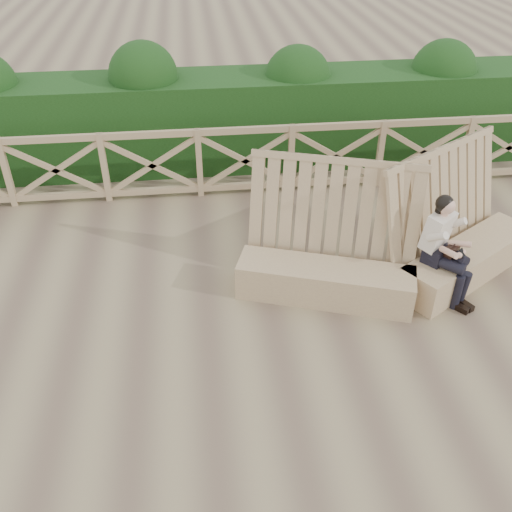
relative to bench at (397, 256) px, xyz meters
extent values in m
plane|color=brown|center=(-1.60, -0.92, -0.40)|extent=(60.00, 60.00, 0.00)
cube|color=#957155|center=(-0.92, -0.18, -0.17)|extent=(2.13, 1.15, 0.45)
cube|color=#957155|center=(-0.84, 0.08, 0.40)|extent=(2.11, 1.10, 1.56)
cube|color=#957155|center=(0.94, 0.03, -0.17)|extent=(2.03, 1.53, 0.45)
cube|color=#957155|center=(0.80, 0.26, 0.40)|extent=(2.00, 1.48, 1.56)
cube|color=black|center=(0.40, -0.20, 0.15)|extent=(0.40, 0.38, 0.20)
cube|color=beige|center=(0.37, -0.17, 0.45)|extent=(0.44, 0.42, 0.47)
sphere|color=tan|center=(0.40, -0.20, 0.79)|extent=(0.26, 0.26, 0.19)
sphere|color=black|center=(0.38, -0.18, 0.81)|extent=(0.29, 0.29, 0.21)
cylinder|color=black|center=(0.45, -0.40, 0.13)|extent=(0.36, 0.41, 0.13)
cylinder|color=black|center=(0.55, -0.30, 0.19)|extent=(0.36, 0.41, 0.15)
cylinder|color=black|center=(0.57, -0.56, -0.17)|extent=(0.15, 0.15, 0.45)
cylinder|color=black|center=(0.66, -0.51, -0.17)|extent=(0.15, 0.15, 0.45)
cube|color=black|center=(0.62, -0.62, -0.36)|extent=(0.20, 0.22, 0.07)
cube|color=black|center=(0.70, -0.58, -0.36)|extent=(0.20, 0.22, 0.07)
cube|color=black|center=(0.51, -0.32, 0.24)|extent=(0.22, 0.21, 0.13)
cube|color=black|center=(0.59, -0.44, 0.29)|extent=(0.10, 0.10, 0.11)
cube|color=#937D55|center=(-1.60, 2.58, 0.65)|extent=(10.10, 0.07, 0.10)
cube|color=#937D55|center=(-1.60, 2.58, -0.28)|extent=(10.10, 0.07, 0.10)
cube|color=black|center=(-1.60, 3.78, 0.35)|extent=(12.00, 1.20, 1.50)
camera|label=1|loc=(-2.38, -5.47, 3.95)|focal=40.00mm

